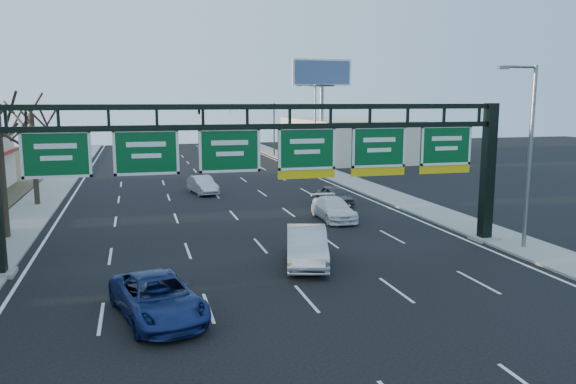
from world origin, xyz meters
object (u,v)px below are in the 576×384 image
object	(u,v)px
car_blue_suv	(158,297)
car_silver_sedan	(307,246)
sign_gantry	(272,159)
car_white_wagon	(334,209)

from	to	relation	value
car_blue_suv	car_silver_sedan	bearing A→B (deg)	21.31
sign_gantry	car_white_wagon	xyz separation A→B (m)	(5.61, 7.05, -3.95)
car_silver_sedan	car_white_wagon	distance (m)	9.82
sign_gantry	car_blue_suv	distance (m)	9.39
car_blue_suv	car_white_wagon	bearing A→B (deg)	36.58
car_blue_suv	car_white_wagon	xyz separation A→B (m)	(11.21, 13.50, -0.04)
car_silver_sedan	car_white_wagon	size ratio (longest dim) A/B	1.08
car_blue_suv	car_white_wagon	world-z (taller)	car_blue_suv
sign_gantry	car_white_wagon	distance (m)	9.84
sign_gantry	car_white_wagon	bearing A→B (deg)	51.50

